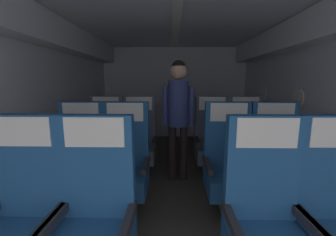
# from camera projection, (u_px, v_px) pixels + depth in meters

# --- Properties ---
(ground) EXTENTS (3.74, 6.02, 0.02)m
(ground) POSITION_uv_depth(u_px,v_px,m) (176.00, 194.00, 2.64)
(ground) COLOR #3D3833
(fuselage_shell) EXTENTS (3.62, 5.67, 2.27)m
(fuselage_shell) POSITION_uv_depth(u_px,v_px,m) (177.00, 64.00, 2.64)
(fuselage_shell) COLOR silver
(fuselage_shell) RESTS_ON ground
(seat_a_left_window) EXTENTS (0.53, 0.49, 1.17)m
(seat_a_left_window) POSITION_uv_depth(u_px,v_px,m) (22.00, 218.00, 1.41)
(seat_a_left_window) COLOR #38383D
(seat_a_left_window) RESTS_ON ground
(seat_a_left_aisle) EXTENTS (0.53, 0.49, 1.17)m
(seat_a_left_aisle) POSITION_uv_depth(u_px,v_px,m) (95.00, 220.00, 1.39)
(seat_a_left_aisle) COLOR #38383D
(seat_a_left_aisle) RESTS_ON ground
(seat_a_right_window) EXTENTS (0.53, 0.49, 1.17)m
(seat_a_right_window) POSITION_uv_depth(u_px,v_px,m) (266.00, 222.00, 1.38)
(seat_a_right_window) COLOR #38383D
(seat_a_right_window) RESTS_ON ground
(seat_b_left_window) EXTENTS (0.53, 0.49, 1.17)m
(seat_b_left_window) POSITION_uv_depth(u_px,v_px,m) (81.00, 165.00, 2.33)
(seat_b_left_window) COLOR #38383D
(seat_b_left_window) RESTS_ON ground
(seat_b_left_aisle) EXTENTS (0.53, 0.49, 1.17)m
(seat_b_left_aisle) POSITION_uv_depth(u_px,v_px,m) (125.00, 165.00, 2.31)
(seat_b_left_aisle) COLOR #38383D
(seat_b_left_aisle) RESTS_ON ground
(seat_b_right_aisle) EXTENTS (0.53, 0.49, 1.17)m
(seat_b_right_aisle) POSITION_uv_depth(u_px,v_px,m) (275.00, 166.00, 2.28)
(seat_b_right_aisle) COLOR #38383D
(seat_b_right_aisle) RESTS_ON ground
(seat_b_right_window) EXTENTS (0.53, 0.49, 1.17)m
(seat_b_right_window) POSITION_uv_depth(u_px,v_px,m) (228.00, 166.00, 2.29)
(seat_b_right_window) COLOR #38383D
(seat_b_right_window) RESTS_ON ground
(seat_c_left_window) EXTENTS (0.53, 0.49, 1.17)m
(seat_c_left_window) POSITION_uv_depth(u_px,v_px,m) (106.00, 142.00, 3.22)
(seat_c_left_window) COLOR #38383D
(seat_c_left_window) RESTS_ON ground
(seat_c_left_aisle) EXTENTS (0.53, 0.49, 1.17)m
(seat_c_left_aisle) POSITION_uv_depth(u_px,v_px,m) (139.00, 142.00, 3.20)
(seat_c_left_aisle) COLOR #38383D
(seat_c_left_aisle) RESTS_ON ground
(seat_c_right_aisle) EXTENTS (0.53, 0.49, 1.17)m
(seat_c_right_aisle) POSITION_uv_depth(u_px,v_px,m) (245.00, 142.00, 3.17)
(seat_c_right_aisle) COLOR #38383D
(seat_c_right_aisle) RESTS_ON ground
(seat_c_right_window) EXTENTS (0.53, 0.49, 1.17)m
(seat_c_right_window) POSITION_uv_depth(u_px,v_px,m) (212.00, 142.00, 3.20)
(seat_c_right_window) COLOR #38383D
(seat_c_right_window) RESTS_ON ground
(flight_attendant) EXTENTS (0.43, 0.28, 1.67)m
(flight_attendant) POSITION_uv_depth(u_px,v_px,m) (178.00, 108.00, 2.86)
(flight_attendant) COLOR black
(flight_attendant) RESTS_ON ground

